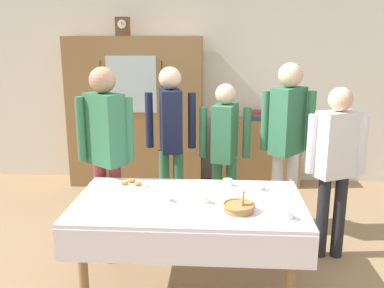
# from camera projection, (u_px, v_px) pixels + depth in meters

# --- Properties ---
(ground_plane) EXTENTS (12.00, 12.00, 0.00)m
(ground_plane) POSITION_uv_depth(u_px,v_px,m) (191.00, 275.00, 3.67)
(ground_plane) COLOR #997A56
(ground_plane) RESTS_ON ground
(back_wall) EXTENTS (6.40, 0.10, 2.70)m
(back_wall) POSITION_uv_depth(u_px,v_px,m) (203.00, 85.00, 5.91)
(back_wall) COLOR silver
(back_wall) RESTS_ON ground
(dining_table) EXTENTS (1.77, 1.01, 0.76)m
(dining_table) POSITION_uv_depth(u_px,v_px,m) (188.00, 214.00, 3.29)
(dining_table) COLOR olive
(dining_table) RESTS_ON ground
(wall_cabinet) EXTENTS (1.79, 0.46, 2.01)m
(wall_cabinet) POSITION_uv_depth(u_px,v_px,m) (136.00, 112.00, 5.76)
(wall_cabinet) COLOR olive
(wall_cabinet) RESTS_ON ground
(mantel_clock) EXTENTS (0.18, 0.11, 0.24)m
(mantel_clock) POSITION_uv_depth(u_px,v_px,m) (123.00, 26.00, 5.50)
(mantel_clock) COLOR brown
(mantel_clock) RESTS_ON wall_cabinet
(bookshelf_low) EXTENTS (1.18, 0.35, 0.92)m
(bookshelf_low) POSITION_uv_depth(u_px,v_px,m) (256.00, 152.00, 5.85)
(bookshelf_low) COLOR olive
(bookshelf_low) RESTS_ON ground
(book_stack) EXTENTS (0.17, 0.23, 0.11)m
(book_stack) POSITION_uv_depth(u_px,v_px,m) (257.00, 115.00, 5.72)
(book_stack) COLOR #2D5184
(book_stack) RESTS_ON bookshelf_low
(tea_cup_mid_right) EXTENTS (0.13, 0.13, 0.06)m
(tea_cup_mid_right) POSITION_uv_depth(u_px,v_px,m) (259.00, 187.00, 3.50)
(tea_cup_mid_right) COLOR white
(tea_cup_mid_right) RESTS_ON dining_table
(tea_cup_far_right) EXTENTS (0.13, 0.13, 0.06)m
(tea_cup_far_right) POSITION_uv_depth(u_px,v_px,m) (205.00, 200.00, 3.22)
(tea_cup_far_right) COLOR white
(tea_cup_far_right) RESTS_ON dining_table
(tea_cup_front_edge) EXTENTS (0.13, 0.13, 0.06)m
(tea_cup_front_edge) POSITION_uv_depth(u_px,v_px,m) (288.00, 215.00, 2.95)
(tea_cup_front_edge) COLOR white
(tea_cup_front_edge) RESTS_ON dining_table
(tea_cup_near_right) EXTENTS (0.13, 0.13, 0.06)m
(tea_cup_near_right) POSITION_uv_depth(u_px,v_px,m) (166.00, 198.00, 3.26)
(tea_cup_near_right) COLOR white
(tea_cup_near_right) RESTS_ON dining_table
(tea_cup_mid_left) EXTENTS (0.13, 0.13, 0.06)m
(tea_cup_mid_left) POSITION_uv_depth(u_px,v_px,m) (228.00, 183.00, 3.60)
(tea_cup_mid_left) COLOR white
(tea_cup_mid_left) RESTS_ON dining_table
(bread_basket) EXTENTS (0.24, 0.24, 0.16)m
(bread_basket) POSITION_uv_depth(u_px,v_px,m) (239.00, 207.00, 3.08)
(bread_basket) COLOR #9E7542
(bread_basket) RESTS_ON dining_table
(pastry_plate) EXTENTS (0.28, 0.28, 0.05)m
(pastry_plate) POSITION_uv_depth(u_px,v_px,m) (131.00, 185.00, 3.61)
(pastry_plate) COLOR white
(pastry_plate) RESTS_ON dining_table
(spoon_front_edge) EXTENTS (0.12, 0.02, 0.01)m
(spoon_front_edge) POSITION_uv_depth(u_px,v_px,m) (147.00, 196.00, 3.38)
(spoon_front_edge) COLOR silver
(spoon_front_edge) RESTS_ON dining_table
(spoon_near_right) EXTENTS (0.12, 0.02, 0.01)m
(spoon_near_right) POSITION_uv_depth(u_px,v_px,m) (138.00, 212.00, 3.06)
(spoon_near_right) COLOR silver
(spoon_near_right) RESTS_ON dining_table
(person_near_right_end) EXTENTS (0.52, 0.40, 1.71)m
(person_near_right_end) POSITION_uv_depth(u_px,v_px,m) (171.00, 132.00, 4.39)
(person_near_right_end) COLOR #33704C
(person_near_right_end) RESTS_ON ground
(person_behind_table_left) EXTENTS (0.52, 0.34, 1.58)m
(person_behind_table_left) POSITION_uv_depth(u_px,v_px,m) (336.00, 157.00, 3.77)
(person_behind_table_left) COLOR #232328
(person_behind_table_left) RESTS_ON ground
(person_by_cabinet) EXTENTS (0.52, 0.40, 1.76)m
(person_by_cabinet) POSITION_uv_depth(u_px,v_px,m) (287.00, 132.00, 4.18)
(person_by_cabinet) COLOR silver
(person_by_cabinet) RESTS_ON ground
(person_beside_shelf) EXTENTS (0.52, 0.38, 1.75)m
(person_beside_shelf) POSITION_uv_depth(u_px,v_px,m) (106.00, 142.00, 3.85)
(person_beside_shelf) COLOR #933338
(person_beside_shelf) RESTS_ON ground
(person_behind_table_right) EXTENTS (0.52, 0.40, 1.55)m
(person_behind_table_right) POSITION_uv_depth(u_px,v_px,m) (225.00, 144.00, 4.34)
(person_behind_table_right) COLOR #33704C
(person_behind_table_right) RESTS_ON ground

